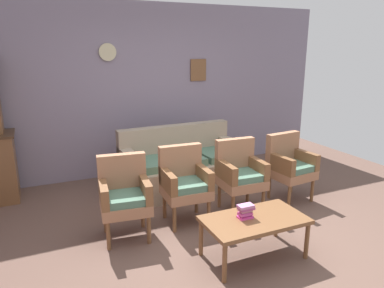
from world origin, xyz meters
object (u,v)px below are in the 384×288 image
(floral_couch, at_px, (183,167))
(book_stack_on_table, at_px, (245,211))
(armchair_near_couch_end, at_px, (290,164))
(armchair_near_cabinet, at_px, (240,172))
(coffee_table, at_px, (254,222))
(armchair_row_middle, at_px, (124,194))
(armchair_by_doorway, at_px, (185,181))

(floral_couch, bearing_deg, book_stack_on_table, -94.37)
(armchair_near_couch_end, height_order, book_stack_on_table, armchair_near_couch_end)
(armchair_near_cabinet, bearing_deg, floral_couch, 111.87)
(coffee_table, height_order, book_stack_on_table, book_stack_on_table)
(armchair_row_middle, height_order, armchair_near_couch_end, same)
(armchair_near_cabinet, distance_m, coffee_table, 1.11)
(floral_couch, xyz_separation_m, armchair_row_middle, (-1.11, -1.03, 0.17))
(coffee_table, bearing_deg, armchair_near_couch_end, 39.33)
(floral_couch, height_order, armchair_by_doorway, same)
(floral_couch, relative_size, coffee_table, 1.78)
(floral_couch, xyz_separation_m, coffee_table, (-0.07, -1.96, 0.05))
(coffee_table, bearing_deg, book_stack_on_table, 149.78)
(floral_couch, xyz_separation_m, book_stack_on_table, (-0.15, -1.91, 0.17))
(armchair_near_cabinet, distance_m, book_stack_on_table, 1.10)
(coffee_table, relative_size, book_stack_on_table, 6.23)
(armchair_row_middle, relative_size, armchair_by_doorway, 1.00)
(armchair_by_doorway, height_order, armchair_near_couch_end, same)
(armchair_row_middle, height_order, coffee_table, armchair_row_middle)
(armchair_near_cabinet, height_order, coffee_table, armchair_near_cabinet)
(floral_couch, distance_m, armchair_near_cabinet, 1.04)
(armchair_near_couch_end, distance_m, book_stack_on_table, 1.63)
(armchair_near_cabinet, height_order, book_stack_on_table, armchair_near_cabinet)
(floral_couch, relative_size, book_stack_on_table, 11.09)
(floral_couch, height_order, armchair_near_cabinet, same)
(armchair_row_middle, bearing_deg, coffee_table, -41.61)
(coffee_table, bearing_deg, armchair_near_cabinet, 65.94)
(armchair_row_middle, height_order, armchair_by_doorway, same)
(armchair_row_middle, bearing_deg, armchair_near_cabinet, 3.00)
(armchair_near_couch_end, distance_m, coffee_table, 1.60)
(floral_couch, distance_m, coffee_table, 1.96)
(armchair_near_cabinet, relative_size, armchair_near_couch_end, 1.00)
(armchair_near_cabinet, bearing_deg, coffee_table, -114.06)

